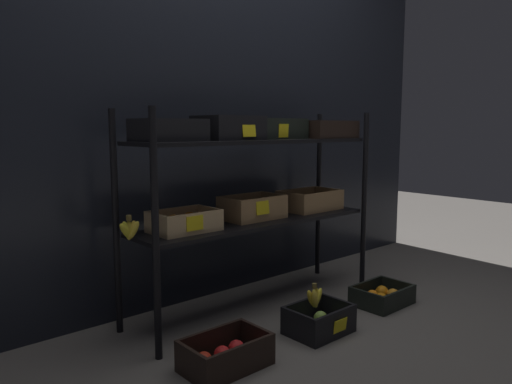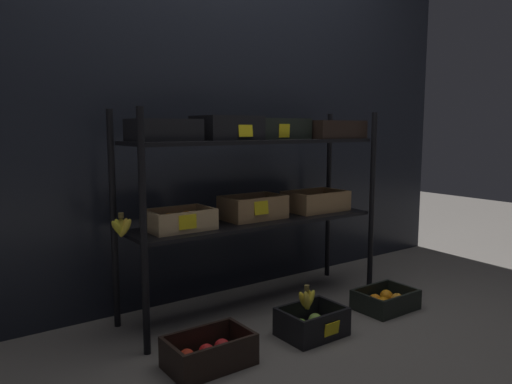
{
  "view_description": "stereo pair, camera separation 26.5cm",
  "coord_description": "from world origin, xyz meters",
  "px_view_note": "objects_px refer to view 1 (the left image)",
  "views": [
    {
      "loc": [
        -1.74,
        -1.97,
        1.0
      ],
      "look_at": [
        0.0,
        0.0,
        0.65
      ],
      "focal_mm": 34.03,
      "sensor_mm": 36.0,
      "label": 1
    },
    {
      "loc": [
        -1.53,
        -2.13,
        1.0
      ],
      "look_at": [
        0.0,
        0.0,
        0.65
      ],
      "focal_mm": 34.03,
      "sensor_mm": 36.0,
      "label": 2
    }
  ],
  "objects_px": {
    "banana_bunch_loose": "(315,297)",
    "display_rack": "(257,175)",
    "crate_ground_orange": "(382,297)",
    "crate_ground_apple_green": "(319,322)",
    "crate_ground_apple_red": "(226,356)"
  },
  "relations": [
    {
      "from": "crate_ground_apple_red",
      "to": "crate_ground_apple_green",
      "type": "distance_m",
      "value": 0.56
    },
    {
      "from": "crate_ground_apple_red",
      "to": "crate_ground_apple_green",
      "type": "bearing_deg",
      "value": -2.73
    },
    {
      "from": "display_rack",
      "to": "crate_ground_apple_red",
      "type": "xyz_separation_m",
      "value": [
        -0.58,
        -0.46,
        -0.69
      ]
    },
    {
      "from": "display_rack",
      "to": "banana_bunch_loose",
      "type": "relative_size",
      "value": 12.94
    },
    {
      "from": "banana_bunch_loose",
      "to": "display_rack",
      "type": "bearing_deg",
      "value": 82.96
    },
    {
      "from": "crate_ground_apple_green",
      "to": "banana_bunch_loose",
      "type": "xyz_separation_m",
      "value": [
        -0.04,
        -0.01,
        0.14
      ]
    },
    {
      "from": "crate_ground_apple_red",
      "to": "crate_ground_orange",
      "type": "xyz_separation_m",
      "value": [
        1.12,
        -0.01,
        -0.01
      ]
    },
    {
      "from": "crate_ground_orange",
      "to": "display_rack",
      "type": "bearing_deg",
      "value": 139.55
    },
    {
      "from": "crate_ground_orange",
      "to": "banana_bunch_loose",
      "type": "relative_size",
      "value": 2.65
    },
    {
      "from": "crate_ground_apple_red",
      "to": "banana_bunch_loose",
      "type": "relative_size",
      "value": 2.95
    },
    {
      "from": "crate_ground_apple_red",
      "to": "crate_ground_orange",
      "type": "height_order",
      "value": "crate_ground_apple_red"
    },
    {
      "from": "banana_bunch_loose",
      "to": "crate_ground_apple_green",
      "type": "bearing_deg",
      "value": 7.12
    },
    {
      "from": "crate_ground_apple_green",
      "to": "crate_ground_orange",
      "type": "xyz_separation_m",
      "value": [
        0.56,
        0.02,
        -0.01
      ]
    },
    {
      "from": "display_rack",
      "to": "crate_ground_apple_green",
      "type": "bearing_deg",
      "value": -92.34
    },
    {
      "from": "display_rack",
      "to": "crate_ground_orange",
      "type": "xyz_separation_m",
      "value": [
        0.55,
        -0.46,
        -0.7
      ]
    }
  ]
}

